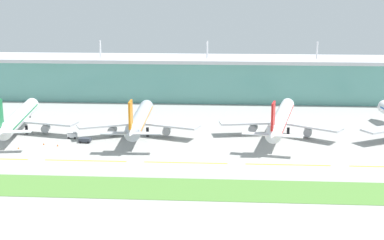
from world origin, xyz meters
TOP-DOWN VIEW (x-y plane):
  - ground_plane at (0.00, 0.00)m, footprint 600.00×600.00m
  - terminal_building at (-0.00, 105.79)m, footprint 288.00×34.00m
  - airliner_nearest at (-73.08, 27.38)m, footprint 48.25×61.85m
  - airliner_near_middle at (-23.89, 27.55)m, footprint 48.76×58.97m
  - airliner_far_middle at (32.09, 32.03)m, footprint 47.87×66.48m
  - taxiway_stripe_mid_west at (-37.00, -6.73)m, footprint 28.00×0.70m
  - taxiway_stripe_centre at (-3.00, -6.73)m, footprint 28.00×0.70m
  - taxiway_stripe_mid_east at (31.00, -6.73)m, footprint 28.00×0.70m
  - grass_verge at (0.00, -31.63)m, footprint 300.00×18.00m
  - pushback_tug at (-43.02, 15.53)m, footprint 4.57×2.81m
  - baggage_cart at (-49.51, 21.12)m, footprint 3.63×2.04m
  - safety_cone_left_wingtip at (-57.72, 11.68)m, footprint 0.56×0.56m
  - safety_cone_nose_front at (-51.93, 10.17)m, footprint 0.56×0.56m
  - safety_cone_right_wingtip at (-65.16, 5.81)m, footprint 0.56×0.56m

SIDE VIEW (x-z plane):
  - ground_plane at x=0.00m, z-range 0.00..0.00m
  - taxiway_stripe_mid_west at x=-37.00m, z-range 0.00..0.04m
  - taxiway_stripe_centre at x=-3.00m, z-range 0.00..0.04m
  - taxiway_stripe_mid_east at x=31.00m, z-range 0.00..0.04m
  - grass_verge at x=0.00m, z-range 0.00..0.10m
  - safety_cone_left_wingtip at x=-57.72m, z-range 0.00..0.70m
  - safety_cone_nose_front at x=-51.93m, z-range 0.00..0.70m
  - safety_cone_right_wingtip at x=-65.16m, z-range 0.00..0.70m
  - pushback_tug at x=-43.02m, z-range 0.18..2.03m
  - baggage_cart at x=-49.51m, z-range 0.02..2.50m
  - airliner_near_middle at x=-23.89m, z-range -3.01..15.89m
  - airliner_nearest at x=-73.08m, z-range -3.00..15.90m
  - airliner_far_middle at x=32.09m, z-range -3.00..15.90m
  - terminal_building at x=0.00m, z-range -4.29..27.08m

